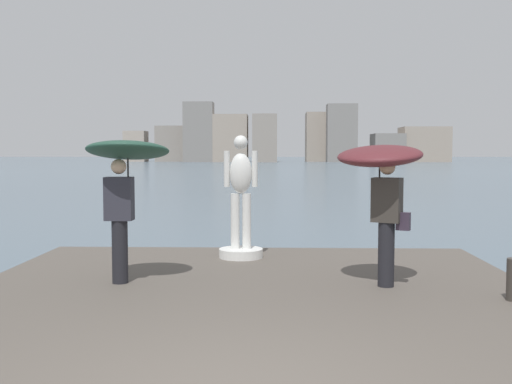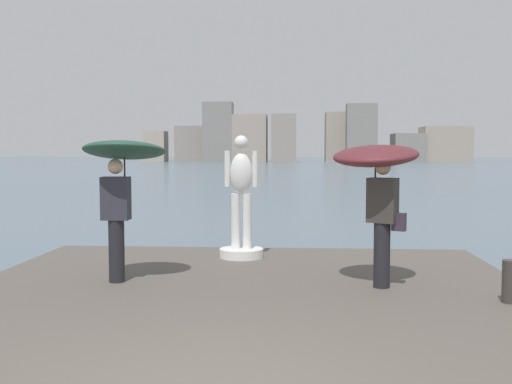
# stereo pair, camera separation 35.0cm
# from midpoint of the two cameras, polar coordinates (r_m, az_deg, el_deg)

# --- Properties ---
(ground_plane) EXTENTS (400.00, 400.00, 0.00)m
(ground_plane) POSITION_cam_midpoint_polar(r_m,az_deg,el_deg) (44.32, 1.13, 0.95)
(ground_plane) COLOR slate
(pier) EXTENTS (7.65, 10.20, 0.40)m
(pier) POSITION_cam_midpoint_polar(r_m,az_deg,el_deg) (6.70, -2.58, -13.84)
(pier) COLOR #564F47
(pier) RESTS_ON ground
(statue_white_figure) EXTENTS (0.76, 0.76, 2.11)m
(statue_white_figure) POSITION_cam_midpoint_polar(r_m,az_deg,el_deg) (10.46, -2.39, -1.84)
(statue_white_figure) COLOR white
(statue_white_figure) RESTS_ON pier
(onlooker_left) EXTENTS (1.15, 1.17, 2.04)m
(onlooker_left) POSITION_cam_midpoint_polar(r_m,az_deg,el_deg) (8.63, -13.29, 2.15)
(onlooker_left) COLOR black
(onlooker_left) RESTS_ON pier
(onlooker_right) EXTENTS (1.55, 1.56, 1.98)m
(onlooker_right) POSITION_cam_midpoint_polar(r_m,az_deg,el_deg) (8.36, 10.53, 1.95)
(onlooker_right) COLOR black
(onlooker_right) RESTS_ON pier
(distant_skyline) EXTENTS (68.86, 12.96, 12.41)m
(distant_skyline) POSITION_cam_midpoint_polar(r_m,az_deg,el_deg) (129.23, 2.28, 4.90)
(distant_skyline) COLOR #A89989
(distant_skyline) RESTS_ON ground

